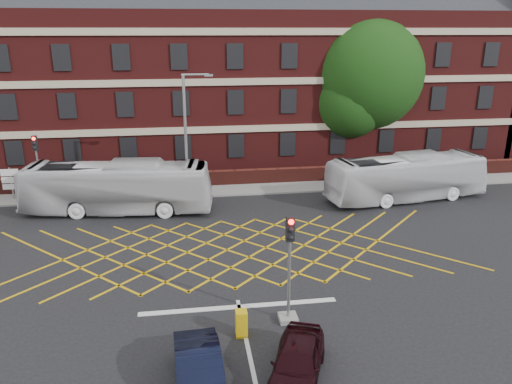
{
  "coord_description": "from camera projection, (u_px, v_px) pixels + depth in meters",
  "views": [
    {
      "loc": [
        -1.88,
        -21.07,
        10.66
      ],
      "look_at": [
        1.42,
        1.5,
        3.2
      ],
      "focal_mm": 35.0,
      "sensor_mm": 36.0,
      "label": 1
    }
  ],
  "objects": [
    {
      "name": "ground",
      "position": [
        231.0,
        268.0,
        23.39
      ],
      "size": [
        120.0,
        120.0,
        0.0
      ],
      "primitive_type": "plane",
      "color": "black",
      "rests_on": "ground"
    },
    {
      "name": "victorian_building",
      "position": [
        207.0,
        65.0,
        41.67
      ],
      "size": [
        51.0,
        12.17,
        20.4
      ],
      "color": "#501514",
      "rests_on": "ground"
    },
    {
      "name": "boundary_wall",
      "position": [
        213.0,
        179.0,
        35.44
      ],
      "size": [
        56.0,
        0.5,
        1.1
      ],
      "primitive_type": "cube",
      "color": "#4C1914",
      "rests_on": "ground"
    },
    {
      "name": "far_pavement",
      "position": [
        214.0,
        189.0,
        34.66
      ],
      "size": [
        60.0,
        3.0,
        0.12
      ],
      "primitive_type": "cube",
      "color": "slate",
      "rests_on": "ground"
    },
    {
      "name": "box_junction_hatching",
      "position": [
        227.0,
        250.0,
        25.27
      ],
      "size": [
        8.22,
        8.22,
        0.02
      ],
      "primitive_type": "cube",
      "rotation": [
        0.0,
        0.0,
        0.79
      ],
      "color": "#CC990C",
      "rests_on": "ground"
    },
    {
      "name": "stop_line",
      "position": [
        239.0,
        307.0,
        20.09
      ],
      "size": [
        8.0,
        0.3,
        0.02
      ],
      "primitive_type": "cube",
      "color": "silver",
      "rests_on": "ground"
    },
    {
      "name": "bus_left",
      "position": [
        117.0,
        187.0,
        30.1
      ],
      "size": [
        11.54,
        4.01,
        3.15
      ],
      "primitive_type": "imported",
      "rotation": [
        0.0,
        0.0,
        1.45
      ],
      "color": "silver",
      "rests_on": "ground"
    },
    {
      "name": "bus_right",
      "position": [
        406.0,
        178.0,
        32.34
      ],
      "size": [
        10.98,
        4.12,
        2.99
      ],
      "primitive_type": "imported",
      "rotation": [
        0.0,
        0.0,
        1.72
      ],
      "color": "silver",
      "rests_on": "ground"
    },
    {
      "name": "car_navy",
      "position": [
        199.0,
        374.0,
        15.16
      ],
      "size": [
        1.63,
        4.14,
        1.34
      ],
      "primitive_type": "imported",
      "rotation": [
        0.0,
        0.0,
        0.05
      ],
      "color": "black",
      "rests_on": "ground"
    },
    {
      "name": "car_maroon",
      "position": [
        297.0,
        362.0,
        15.74
      ],
      "size": [
        2.82,
        4.13,
        1.3
      ],
      "primitive_type": "imported",
      "rotation": [
        0.0,
        0.0,
        -0.37
      ],
      "color": "black",
      "rests_on": "ground"
    },
    {
      "name": "deciduous_tree",
      "position": [
        364.0,
        82.0,
        39.81
      ],
      "size": [
        9.1,
        9.1,
        11.82
      ],
      "color": "black",
      "rests_on": "ground"
    },
    {
      "name": "traffic_light_near",
      "position": [
        289.0,
        279.0,
        18.61
      ],
      "size": [
        0.7,
        0.7,
        4.27
      ],
      "color": "slate",
      "rests_on": "ground"
    },
    {
      "name": "traffic_light_far",
      "position": [
        39.0,
        174.0,
        32.12
      ],
      "size": [
        0.7,
        0.7,
        4.27
      ],
      "color": "slate",
      "rests_on": "ground"
    },
    {
      "name": "street_lamp",
      "position": [
        188.0,
        163.0,
        30.84
      ],
      "size": [
        2.25,
        1.0,
        8.18
      ],
      "color": "slate",
      "rests_on": "ground"
    },
    {
      "name": "direction_signs",
      "position": [
        11.0,
        180.0,
        32.17
      ],
      "size": [
        1.1,
        0.16,
        2.2
      ],
      "color": "gray",
      "rests_on": "ground"
    },
    {
      "name": "utility_cabinet",
      "position": [
        241.0,
        323.0,
        18.08
      ],
      "size": [
        0.42,
        0.43,
        1.01
      ],
      "primitive_type": "cube",
      "color": "#C8A10B",
      "rests_on": "ground"
    }
  ]
}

